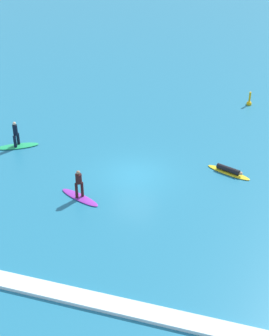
% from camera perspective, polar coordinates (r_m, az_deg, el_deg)
% --- Properties ---
extents(ground_plane, '(120.00, 120.00, 0.00)m').
position_cam_1_polar(ground_plane, '(29.93, -0.00, -0.82)').
color(ground_plane, teal).
rests_on(ground_plane, ground).
extents(surfer_on_purple_board, '(2.74, 1.60, 1.79)m').
position_cam_1_polar(surfer_on_purple_board, '(27.78, -6.35, -2.60)').
color(surfer_on_purple_board, purple).
rests_on(surfer_on_purple_board, ground_plane).
extents(surfer_on_green_board, '(2.79, 2.09, 1.83)m').
position_cam_1_polar(surfer_on_green_board, '(33.73, -13.37, 2.97)').
color(surfer_on_green_board, '#23B266').
rests_on(surfer_on_green_board, ground_plane).
extents(surfer_on_yellow_board, '(2.86, 1.58, 0.42)m').
position_cam_1_polar(surfer_on_yellow_board, '(30.60, 10.78, -0.32)').
color(surfer_on_yellow_board, yellow).
rests_on(surfer_on_yellow_board, ground_plane).
extents(marker_buoy, '(0.41, 0.41, 1.17)m').
position_cam_1_polar(marker_buoy, '(40.11, 13.04, 7.37)').
color(marker_buoy, yellow).
rests_on(marker_buoy, ground_plane).
extents(wave_crest, '(18.04, 0.90, 0.18)m').
position_cam_1_polar(wave_crest, '(22.29, -7.93, -14.18)').
color(wave_crest, white).
rests_on(wave_crest, ground_plane).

